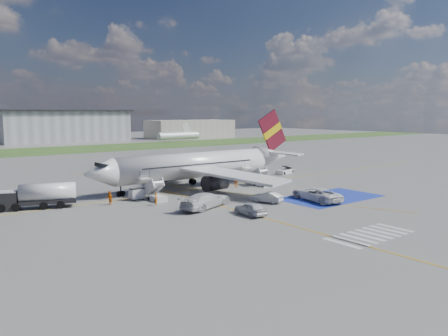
{
  "coord_description": "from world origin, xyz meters",
  "views": [
    {
      "loc": [
        -36.85,
        -40.84,
        11.34
      ],
      "look_at": [
        1.14,
        7.95,
        3.5
      ],
      "focal_mm": 35.0,
      "sensor_mm": 36.0,
      "label": 1
    }
  ],
  "objects_px": {
    "airliner": "(202,165)",
    "gpu_cart": "(137,194)",
    "fuel_tanker": "(38,198)",
    "belt_loader": "(285,172)",
    "van_white_b": "(206,198)",
    "van_white_a": "(316,192)",
    "car_silver_b": "(267,197)",
    "car_silver_a": "(250,208)"
  },
  "relations": [
    {
      "from": "airliner",
      "to": "gpu_cart",
      "type": "bearing_deg",
      "value": -165.41
    },
    {
      "from": "fuel_tanker",
      "to": "belt_loader",
      "type": "height_order",
      "value": "fuel_tanker"
    },
    {
      "from": "fuel_tanker",
      "to": "van_white_b",
      "type": "xyz_separation_m",
      "value": [
        16.01,
        -12.04,
        -0.02
      ]
    },
    {
      "from": "fuel_tanker",
      "to": "belt_loader",
      "type": "xyz_separation_m",
      "value": [
        45.0,
        2.96,
        -0.87
      ]
    },
    {
      "from": "gpu_cart",
      "to": "van_white_a",
      "type": "relative_size",
      "value": 0.31
    },
    {
      "from": "car_silver_b",
      "to": "van_white_a",
      "type": "distance_m",
      "value": 6.67
    },
    {
      "from": "fuel_tanker",
      "to": "car_silver_b",
      "type": "relative_size",
      "value": 2.2
    },
    {
      "from": "belt_loader",
      "to": "car_silver_a",
      "type": "relative_size",
      "value": 1.19
    },
    {
      "from": "gpu_cart",
      "to": "fuel_tanker",
      "type": "bearing_deg",
      "value": 164.38
    },
    {
      "from": "car_silver_a",
      "to": "van_white_a",
      "type": "xyz_separation_m",
      "value": [
        12.16,
        0.89,
        0.39
      ]
    },
    {
      "from": "van_white_b",
      "to": "belt_loader",
      "type": "bearing_deg",
      "value": -82.68
    },
    {
      "from": "fuel_tanker",
      "to": "belt_loader",
      "type": "bearing_deg",
      "value": 22.91
    },
    {
      "from": "airliner",
      "to": "van_white_b",
      "type": "distance_m",
      "value": 15.52
    },
    {
      "from": "fuel_tanker",
      "to": "gpu_cart",
      "type": "xyz_separation_m",
      "value": [
        11.65,
        -2.49,
        -0.56
      ]
    },
    {
      "from": "gpu_cart",
      "to": "car_silver_b",
      "type": "distance_m",
      "value": 17.01
    },
    {
      "from": "car_silver_b",
      "to": "belt_loader",
      "type": "bearing_deg",
      "value": -160.96
    },
    {
      "from": "airliner",
      "to": "van_white_a",
      "type": "height_order",
      "value": "airliner"
    },
    {
      "from": "airliner",
      "to": "car_silver_a",
      "type": "distance_m",
      "value": 20.33
    },
    {
      "from": "gpu_cart",
      "to": "belt_loader",
      "type": "bearing_deg",
      "value": 5.72
    },
    {
      "from": "airliner",
      "to": "car_silver_a",
      "type": "height_order",
      "value": "airliner"
    },
    {
      "from": "van_white_b",
      "to": "gpu_cart",
      "type": "bearing_deg",
      "value": 4.5
    },
    {
      "from": "gpu_cart",
      "to": "car_silver_b",
      "type": "bearing_deg",
      "value": -47.52
    },
    {
      "from": "airliner",
      "to": "car_silver_a",
      "type": "relative_size",
      "value": 8.43
    },
    {
      "from": "car_silver_a",
      "to": "van_white_b",
      "type": "relative_size",
      "value": 0.7
    },
    {
      "from": "belt_loader",
      "to": "car_silver_b",
      "type": "bearing_deg",
      "value": -158.18
    },
    {
      "from": "belt_loader",
      "to": "car_silver_a",
      "type": "xyz_separation_m",
      "value": [
        -27.31,
        -21.13,
        0.37
      ]
    },
    {
      "from": "fuel_tanker",
      "to": "van_white_b",
      "type": "relative_size",
      "value": 1.42
    },
    {
      "from": "airliner",
      "to": "car_silver_a",
      "type": "bearing_deg",
      "value": -109.5
    },
    {
      "from": "gpu_cart",
      "to": "car_silver_a",
      "type": "bearing_deg",
      "value": -72.5
    },
    {
      "from": "gpu_cart",
      "to": "car_silver_a",
      "type": "relative_size",
      "value": 0.43
    },
    {
      "from": "belt_loader",
      "to": "van_white_b",
      "type": "bearing_deg",
      "value": -170.11
    },
    {
      "from": "van_white_a",
      "to": "belt_loader",
      "type": "bearing_deg",
      "value": -116.62
    },
    {
      "from": "car_silver_b",
      "to": "airliner",
      "type": "bearing_deg",
      "value": -112.21
    },
    {
      "from": "airliner",
      "to": "fuel_tanker",
      "type": "xyz_separation_m",
      "value": [
        -24.42,
        -0.83,
        -2.15
      ]
    },
    {
      "from": "belt_loader",
      "to": "car_silver_b",
      "type": "height_order",
      "value": "belt_loader"
    },
    {
      "from": "car_silver_a",
      "to": "car_silver_b",
      "type": "height_order",
      "value": "car_silver_a"
    },
    {
      "from": "van_white_a",
      "to": "gpu_cart",
      "type": "bearing_deg",
      "value": -28.89
    },
    {
      "from": "airliner",
      "to": "fuel_tanker",
      "type": "relative_size",
      "value": 4.14
    },
    {
      "from": "belt_loader",
      "to": "car_silver_a",
      "type": "bearing_deg",
      "value": -159.74
    },
    {
      "from": "van_white_a",
      "to": "car_silver_a",
      "type": "bearing_deg",
      "value": 14.4
    },
    {
      "from": "airliner",
      "to": "van_white_b",
      "type": "bearing_deg",
      "value": -123.15
    },
    {
      "from": "gpu_cart",
      "to": "van_white_a",
      "type": "height_order",
      "value": "van_white_a"
    }
  ]
}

